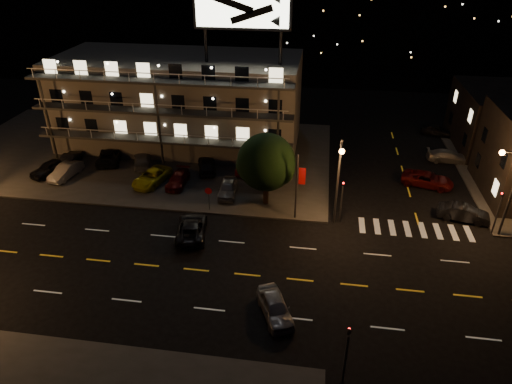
# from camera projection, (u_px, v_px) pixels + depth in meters

# --- Properties ---
(ground) EXTENTS (140.00, 140.00, 0.00)m
(ground) POSITION_uv_depth(u_px,v_px,m) (222.00, 272.00, 34.90)
(ground) COLOR black
(ground) RESTS_ON ground
(curb_nw) EXTENTS (44.00, 24.00, 0.15)m
(curb_nw) POSITION_uv_depth(u_px,v_px,m) (141.00, 153.00, 53.86)
(curb_nw) COLOR #353533
(curb_nw) RESTS_ON ground
(motel) EXTENTS (28.00, 13.80, 18.10)m
(motel) POSITION_uv_depth(u_px,v_px,m) (180.00, 101.00, 54.09)
(motel) COLOR gray
(motel) RESTS_ON ground
(streetlight_nc) EXTENTS (0.44, 1.92, 8.00)m
(streetlight_nc) POSITION_uv_depth(u_px,v_px,m) (339.00, 175.00, 38.20)
(streetlight_nc) COLOR #2D2D30
(streetlight_nc) RESTS_ON ground
(streetlight_ne) EXTENTS (1.92, 0.44, 8.00)m
(streetlight_ne) POSITION_uv_depth(u_px,v_px,m) (509.00, 185.00, 36.78)
(streetlight_ne) COLOR #2D2D30
(streetlight_ne) RESTS_ON ground
(signal_nw) EXTENTS (0.20, 0.27, 4.60)m
(signal_nw) POSITION_uv_depth(u_px,v_px,m) (342.00, 197.00, 39.80)
(signal_nw) COLOR #2D2D30
(signal_nw) RESTS_ON ground
(signal_sw) EXTENTS (0.20, 0.27, 4.60)m
(signal_sw) POSITION_uv_depth(u_px,v_px,m) (347.00, 350.00, 25.17)
(signal_sw) COLOR #2D2D30
(signal_sw) RESTS_ON ground
(signal_ne) EXTENTS (0.27, 0.20, 4.60)m
(signal_ne) POSITION_uv_depth(u_px,v_px,m) (499.00, 208.00, 38.15)
(signal_ne) COLOR #2D2D30
(signal_ne) RESTS_ON ground
(banner_north) EXTENTS (0.83, 0.16, 6.40)m
(banner_north) POSITION_uv_depth(u_px,v_px,m) (297.00, 186.00, 39.79)
(banner_north) COLOR #2D2D30
(banner_north) RESTS_ON ground
(stop_sign) EXTENTS (0.91, 0.11, 2.61)m
(stop_sign) POSITION_uv_depth(u_px,v_px,m) (209.00, 195.00, 41.82)
(stop_sign) COLOR #2D2D30
(stop_sign) RESTS_ON ground
(tree) EXTENTS (5.56, 5.36, 7.00)m
(tree) POSITION_uv_depth(u_px,v_px,m) (266.00, 164.00, 41.62)
(tree) COLOR black
(tree) RESTS_ON curb_nw
(lot_car_0) EXTENTS (3.28, 4.63, 1.46)m
(lot_car_0) POSITION_uv_depth(u_px,v_px,m) (50.00, 168.00, 48.55)
(lot_car_0) COLOR black
(lot_car_0) RESTS_ON curb_nw
(lot_car_1) EXTENTS (2.20, 4.52, 1.43)m
(lot_car_1) POSITION_uv_depth(u_px,v_px,m) (66.00, 171.00, 47.91)
(lot_car_1) COLOR gray
(lot_car_1) RESTS_ON curb_nw
(lot_car_2) EXTENTS (3.44, 5.33, 1.37)m
(lot_car_2) POSITION_uv_depth(u_px,v_px,m) (152.00, 177.00, 46.78)
(lot_car_2) COLOR yellow
(lot_car_2) RESTS_ON curb_nw
(lot_car_3) EXTENTS (1.73, 4.20, 1.22)m
(lot_car_3) POSITION_uv_depth(u_px,v_px,m) (178.00, 179.00, 46.51)
(lot_car_3) COLOR #540D0C
(lot_car_3) RESTS_ON curb_nw
(lot_car_4) EXTENTS (1.91, 4.21, 1.40)m
(lot_car_4) POSITION_uv_depth(u_px,v_px,m) (228.00, 188.00, 44.76)
(lot_car_4) COLOR gray
(lot_car_4) RESTS_ON curb_nw
(lot_car_5) EXTENTS (2.04, 4.37, 1.39)m
(lot_car_5) POSITION_uv_depth(u_px,v_px,m) (71.00, 159.00, 50.57)
(lot_car_5) COLOR black
(lot_car_5) RESTS_ON curb_nw
(lot_car_6) EXTENTS (3.70, 5.74, 1.47)m
(lot_car_6) POSITION_uv_depth(u_px,v_px,m) (110.00, 155.00, 51.30)
(lot_car_6) COLOR black
(lot_car_6) RESTS_ON curb_nw
(lot_car_7) EXTENTS (3.32, 4.91, 1.32)m
(lot_car_7) POSITION_uv_depth(u_px,v_px,m) (142.00, 160.00, 50.44)
(lot_car_7) COLOR gray
(lot_car_7) RESTS_ON curb_nw
(lot_car_8) EXTENTS (2.99, 4.81, 1.53)m
(lot_car_8) POSITION_uv_depth(u_px,v_px,m) (207.00, 165.00, 49.12)
(lot_car_8) COLOR black
(lot_car_8) RESTS_ON curb_nw
(lot_car_9) EXTENTS (1.35, 3.84, 1.26)m
(lot_car_9) POSITION_uv_depth(u_px,v_px,m) (244.00, 167.00, 49.01)
(lot_car_9) COLOR #540D0C
(lot_car_9) RESTS_ON curb_nw
(side_car_0) EXTENTS (4.66, 2.49, 1.46)m
(side_car_0) POSITION_uv_depth(u_px,v_px,m) (464.00, 213.00, 40.96)
(side_car_0) COLOR black
(side_car_0) RESTS_ON ground
(side_car_1) EXTENTS (5.57, 3.72, 1.42)m
(side_car_1) POSITION_uv_depth(u_px,v_px,m) (427.00, 179.00, 46.62)
(side_car_1) COLOR #540D0C
(side_car_1) RESTS_ON ground
(side_car_2) EXTENTS (4.66, 1.98, 1.34)m
(side_car_2) POSITION_uv_depth(u_px,v_px,m) (448.00, 156.00, 51.61)
(side_car_2) COLOR gray
(side_car_2) RESTS_ON ground
(side_car_3) EXTENTS (4.21, 2.89, 1.33)m
(side_car_3) POSITION_uv_depth(u_px,v_px,m) (437.00, 130.00, 58.43)
(side_car_3) COLOR black
(side_car_3) RESTS_ON ground
(road_car_east) EXTENTS (3.26, 4.58, 1.45)m
(road_car_east) POSITION_uv_depth(u_px,v_px,m) (275.00, 307.00, 30.64)
(road_car_east) COLOR gray
(road_car_east) RESTS_ON ground
(road_car_west) EXTENTS (3.32, 5.59, 1.46)m
(road_car_west) POSITION_uv_depth(u_px,v_px,m) (192.00, 228.00, 38.92)
(road_car_west) COLOR black
(road_car_west) RESTS_ON ground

